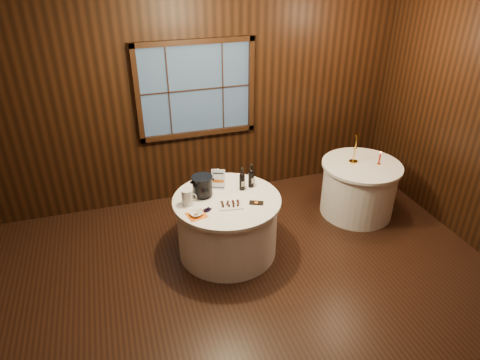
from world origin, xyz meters
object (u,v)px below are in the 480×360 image
object	(u,v)px
cracker_bowl	(196,214)
port_bottle_left	(242,180)
sign_stand	(219,182)
chocolate_plate	(230,205)
glass_pitcher	(187,197)
brass_candlestick	(355,152)
main_table	(227,225)
ice_bucket	(202,186)
chocolate_box	(256,203)
side_table	(358,188)
red_candle	(379,159)
grape_bunch	(208,210)
port_bottle_right	(251,177)

from	to	relation	value
cracker_bowl	port_bottle_left	bearing A→B (deg)	30.50
sign_stand	cracker_bowl	distance (m)	0.64
port_bottle_left	chocolate_plate	world-z (taller)	port_bottle_left
glass_pitcher	sign_stand	bearing A→B (deg)	53.12
cracker_bowl	brass_candlestick	bearing A→B (deg)	14.94
cracker_bowl	main_table	bearing A→B (deg)	29.57
ice_bucket	chocolate_box	distance (m)	0.66
port_bottle_left	cracker_bowl	bearing A→B (deg)	-160.03
sign_stand	port_bottle_left	xyz separation A→B (m)	(0.26, -0.12, 0.04)
ice_bucket	brass_candlestick	size ratio (longest dim) A/B	0.61
side_table	cracker_bowl	bearing A→B (deg)	-167.48
main_table	red_candle	size ratio (longest dim) A/B	6.66
sign_stand	port_bottle_left	bearing A→B (deg)	-0.37
chocolate_box	grape_bunch	world-z (taller)	grape_bunch
side_table	cracker_bowl	size ratio (longest dim) A/B	7.56
sign_stand	chocolate_plate	xyz separation A→B (m)	(0.02, -0.43, -0.08)
side_table	cracker_bowl	distance (m)	2.51
port_bottle_left	port_bottle_right	bearing A→B (deg)	4.56
grape_bunch	glass_pitcher	xyz separation A→B (m)	(-0.18, 0.21, 0.08)
side_table	sign_stand	bearing A→B (deg)	-178.96
port_bottle_left	port_bottle_right	world-z (taller)	port_bottle_right
glass_pitcher	brass_candlestick	size ratio (longest dim) A/B	0.47
brass_candlestick	red_candle	size ratio (longest dim) A/B	2.17
port_bottle_right	brass_candlestick	bearing A→B (deg)	-17.05
side_table	ice_bucket	world-z (taller)	ice_bucket
cracker_bowl	side_table	bearing A→B (deg)	12.52
ice_bucket	cracker_bowl	bearing A→B (deg)	-113.12
side_table	ice_bucket	bearing A→B (deg)	-176.15
port_bottle_left	red_candle	bearing A→B (deg)	-8.32
red_candle	chocolate_plate	bearing A→B (deg)	-169.97
port_bottle_left	port_bottle_right	size ratio (longest dim) A/B	0.96
chocolate_plate	main_table	bearing A→B (deg)	88.48
port_bottle_left	sign_stand	bearing A→B (deg)	145.65
port_bottle_right	brass_candlestick	distance (m)	1.56
port_bottle_right	chocolate_box	bearing A→B (deg)	-124.46
sign_stand	port_bottle_left	world-z (taller)	port_bottle_left
ice_bucket	chocolate_box	bearing A→B (deg)	-32.76
chocolate_plate	grape_bunch	world-z (taller)	chocolate_plate
grape_bunch	side_table	bearing A→B (deg)	12.39
chocolate_box	side_table	bearing A→B (deg)	40.33
port_bottle_right	red_candle	xyz separation A→B (m)	(1.84, 0.04, -0.06)
ice_bucket	brass_candlestick	distance (m)	2.17
cracker_bowl	red_candle	distance (m)	2.66
chocolate_plate	port_bottle_left	bearing A→B (deg)	52.65
port_bottle_left	chocolate_box	size ratio (longest dim) A/B	1.81
brass_candlestick	side_table	bearing A→B (deg)	-42.78
main_table	cracker_bowl	size ratio (longest dim) A/B	8.96
grape_bunch	glass_pitcher	world-z (taller)	glass_pitcher
grape_bunch	brass_candlestick	bearing A→B (deg)	14.97
side_table	chocolate_plate	xyz separation A→B (m)	(-2.00, -0.47, 0.40)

